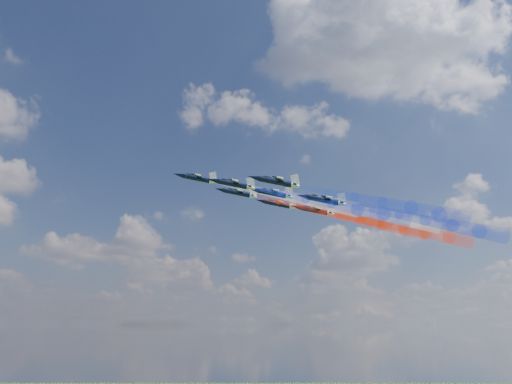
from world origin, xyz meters
TOP-DOWN VIEW (x-y plane):
  - jet_lead at (-34.07, 19.99)m, footprint 15.46×15.24m
  - trail_lead at (-16.51, 5.27)m, footprint 30.27×26.59m
  - jet_inner_left at (-33.10, 5.26)m, footprint 15.46×15.24m
  - trail_inner_left at (-15.55, -9.46)m, footprint 30.27×26.59m
  - jet_inner_right at (-21.01, 20.33)m, footprint 15.46×15.24m
  - trail_inner_right at (-3.45, 5.62)m, footprint 30.27×26.59m
  - jet_outer_left at (-30.69, -7.74)m, footprint 15.46×15.24m
  - trail_outer_left at (-13.14, -22.46)m, footprint 30.27×26.59m
  - jet_center_third at (-20.02, 6.60)m, footprint 15.46×15.24m
  - trail_center_third at (-2.46, -8.12)m, footprint 30.27×26.59m
  - jet_outer_right at (-8.30, 18.74)m, footprint 15.46×15.24m
  - trail_outer_right at (9.26, 4.03)m, footprint 30.27×26.59m
  - jet_rear_left at (-17.25, -8.58)m, footprint 15.46×15.24m
  - trail_rear_left at (0.30, -23.29)m, footprint 30.27×26.59m
  - jet_rear_right at (-4.94, 7.43)m, footprint 15.46×15.24m
  - trail_rear_right at (12.61, -7.28)m, footprint 30.27×26.59m

SIDE VIEW (x-z plane):
  - trail_rear_left at x=0.30m, z-range 118.32..130.10m
  - trail_rear_right at x=12.61m, z-range 119.99..131.77m
  - trail_outer_left at x=-13.14m, z-range 120.75..132.53m
  - trail_center_third at x=-2.46m, z-range 122.38..134.16m
  - trail_inner_left at x=-15.55m, z-range 122.49..134.27m
  - jet_rear_left at x=-17.25m, z-range 125.97..132.27m
  - trail_outer_right at x=9.26m, z-range 123.25..135.04m
  - jet_rear_right at x=-4.94m, z-range 127.64..133.95m
  - trail_inner_right at x=-3.45m, z-range 124.92..136.70m
  - jet_outer_left at x=-30.69m, z-range 128.39..134.70m
  - trail_lead at x=-16.51m, z-range 126.82..138.60m
  - jet_center_third at x=-20.02m, z-range 130.03..136.34m
  - jet_inner_left at x=-33.10m, z-range 130.14..136.44m
  - jet_outer_right at x=-8.30m, z-range 130.90..137.21m
  - jet_inner_right at x=-21.01m, z-range 132.57..138.87m
  - jet_lead at x=-34.07m, z-range 134.46..140.77m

